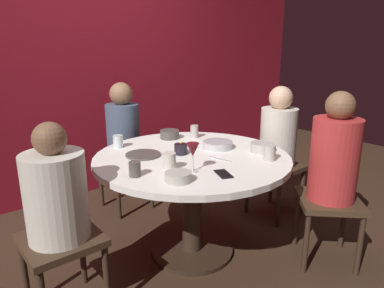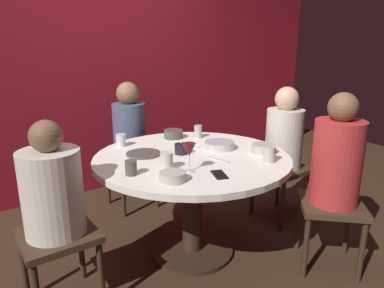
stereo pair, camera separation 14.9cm
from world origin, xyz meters
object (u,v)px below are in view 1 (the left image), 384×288
object	(u,v)px
dining_table	(192,176)
bowl_sauce_side	(262,147)
seated_diner_front_right	(334,161)
wine_glass	(193,151)
seated_diner_right	(278,138)
candle_holder	(181,149)
seated_diner_left	(56,200)
cup_by_left_diner	(118,141)
bowl_serving_large	(218,145)
bowl_small_white	(170,134)
cup_near_candle	(194,132)
cell_phone	(223,174)
cup_center_front	(170,161)
cup_by_right_diner	(135,169)
cup_far_edge	(270,153)
seated_diner_back	(123,133)
bowl_salad_center	(178,177)

from	to	relation	value
dining_table	bowl_sauce_side	world-z (taller)	bowl_sauce_side
seated_diner_front_right	bowl_sauce_side	bearing A→B (deg)	-15.08
wine_glass	seated_diner_right	bearing A→B (deg)	12.30
candle_holder	seated_diner_left	bearing A→B (deg)	-175.46
candle_holder	cup_by_left_diner	distance (m)	0.49
bowl_serving_large	cup_by_left_diner	distance (m)	0.73
bowl_small_white	cup_near_candle	bearing A→B (deg)	-32.90
bowl_serving_large	cup_near_candle	xyz separation A→B (m)	(0.06, 0.34, 0.03)
cell_phone	bowl_sauce_side	bearing A→B (deg)	38.23
cup_near_candle	cup_by_left_diner	xyz separation A→B (m)	(-0.61, 0.14, -0.01)
seated_diner_left	wine_glass	world-z (taller)	seated_diner_left
seated_diner_front_right	bowl_sauce_side	distance (m)	0.48
bowl_serving_large	cup_center_front	distance (m)	0.56
seated_diner_right	candle_holder	xyz separation A→B (m)	(-1.00, 0.07, 0.07)
wine_glass	bowl_small_white	xyz separation A→B (m)	(0.35, 0.71, -0.09)
bowl_sauce_side	seated_diner_right	bearing A→B (deg)	25.69
bowl_serving_large	cup_center_front	world-z (taller)	cup_center_front
cup_by_right_diner	bowl_small_white	bearing A→B (deg)	40.66
seated_diner_front_right	wine_glass	distance (m)	0.97
wine_glass	bowl_sauce_side	world-z (taller)	wine_glass
seated_diner_front_right	cup_far_edge	world-z (taller)	seated_diner_front_right
seated_diner_back	cell_phone	size ratio (longest dim) A/B	8.33
bowl_salad_center	cup_center_front	distance (m)	0.20
bowl_serving_large	candle_holder	bearing A→B (deg)	169.18
wine_glass	cell_phone	distance (m)	0.22
seated_diner_front_right	cup_near_candle	bearing A→B (deg)	-25.98
candle_holder	cup_near_candle	bearing A→B (deg)	38.33
seated_diner_front_right	bowl_salad_center	xyz separation A→B (m)	(-1.03, 0.35, 0.04)
cup_near_candle	cup_far_edge	world-z (taller)	same
candle_holder	bowl_serving_large	distance (m)	0.30
seated_diner_left	candle_holder	world-z (taller)	seated_diner_left
seated_diner_left	bowl_salad_center	distance (m)	0.65
bowl_small_white	cup_by_right_diner	size ratio (longest dim) A/B	1.75
seated_diner_back	wine_glass	xyz separation A→B (m)	(-0.20, -1.22, 0.15)
bowl_small_white	cup_center_front	xyz separation A→B (m)	(-0.43, -0.59, 0.02)
seated_diner_right	cell_phone	distance (m)	1.12
cup_by_right_diner	bowl_serving_large	bearing A→B (deg)	8.40
cup_by_left_diner	bowl_serving_large	bearing A→B (deg)	-40.71
cup_by_right_diner	cup_far_edge	distance (m)	0.88
cell_phone	cup_by_left_diner	xyz separation A→B (m)	(-0.20, 0.89, 0.04)
seated_diner_right	candle_holder	bearing A→B (deg)	-4.04
dining_table	seated_diner_back	size ratio (longest dim) A/B	1.14
candle_holder	bowl_serving_large	world-z (taller)	candle_holder
candle_holder	bowl_salad_center	bearing A→B (deg)	-129.46
dining_table	wine_glass	xyz separation A→B (m)	(-0.20, -0.25, 0.28)
cell_phone	bowl_serving_large	size ratio (longest dim) A/B	0.65
seated_diner_back	cup_by_right_diner	world-z (taller)	seated_diner_back
cup_near_candle	cup_center_front	bearing A→B (deg)	-141.04
seated_diner_left	cup_by_left_diner	world-z (taller)	seated_diner_left
dining_table	seated_diner_right	size ratio (longest dim) A/B	1.16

